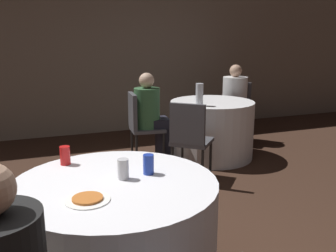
{
  "coord_description": "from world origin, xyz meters",
  "views": [
    {
      "loc": [
        -0.21,
        -2.05,
        1.56
      ],
      "look_at": [
        0.84,
        0.74,
        0.85
      ],
      "focal_mm": 40.0,
      "sensor_mm": 36.0,
      "label": 1
    }
  ],
  "objects_px": {
    "pizza_plate_near": "(88,199)",
    "soda_can_red": "(65,155)",
    "chair_far_southwest": "(190,135)",
    "chair_far_west": "(140,121)",
    "bottle_far": "(199,95)",
    "soda_can_silver": "(123,169)",
    "table_near": "(116,240)",
    "table_far": "(212,129)",
    "soda_can_blue": "(149,165)",
    "person_green_jacket": "(153,118)",
    "chair_far_northeast": "(236,106)",
    "person_white_shirt": "(233,103)"
  },
  "relations": [
    {
      "from": "soda_can_red",
      "to": "bottle_far",
      "type": "xyz_separation_m",
      "value": [
        1.73,
        1.63,
        0.07
      ]
    },
    {
      "from": "bottle_far",
      "to": "soda_can_red",
      "type": "bearing_deg",
      "value": -136.66
    },
    {
      "from": "table_far",
      "to": "pizza_plate_near",
      "type": "relative_size",
      "value": 4.63
    },
    {
      "from": "chair_far_west",
      "to": "table_far",
      "type": "bearing_deg",
      "value": 90.0
    },
    {
      "from": "person_white_shirt",
      "to": "soda_can_red",
      "type": "height_order",
      "value": "person_white_shirt"
    },
    {
      "from": "person_green_jacket",
      "to": "soda_can_red",
      "type": "relative_size",
      "value": 9.29
    },
    {
      "from": "chair_far_southwest",
      "to": "person_green_jacket",
      "type": "distance_m",
      "value": 0.81
    },
    {
      "from": "chair_far_southwest",
      "to": "chair_far_west",
      "type": "bearing_deg",
      "value": 152.88
    },
    {
      "from": "person_green_jacket",
      "to": "soda_can_blue",
      "type": "relative_size",
      "value": 9.29
    },
    {
      "from": "chair_far_southwest",
      "to": "person_green_jacket",
      "type": "height_order",
      "value": "person_green_jacket"
    },
    {
      "from": "chair_far_southwest",
      "to": "soda_can_red",
      "type": "xyz_separation_m",
      "value": [
        -1.39,
        -1.14,
        0.27
      ]
    },
    {
      "from": "table_near",
      "to": "person_green_jacket",
      "type": "relative_size",
      "value": 1.06
    },
    {
      "from": "soda_can_silver",
      "to": "bottle_far",
      "type": "height_order",
      "value": "bottle_far"
    },
    {
      "from": "person_green_jacket",
      "to": "pizza_plate_near",
      "type": "distance_m",
      "value": 2.81
    },
    {
      "from": "chair_far_southwest",
      "to": "chair_far_west",
      "type": "xyz_separation_m",
      "value": [
        -0.32,
        0.81,
        0.0
      ]
    },
    {
      "from": "soda_can_blue",
      "to": "soda_can_red",
      "type": "distance_m",
      "value": 0.58
    },
    {
      "from": "chair_far_southwest",
      "to": "soda_can_red",
      "type": "bearing_deg",
      "value": -99.22
    },
    {
      "from": "soda_can_silver",
      "to": "soda_can_red",
      "type": "height_order",
      "value": "same"
    },
    {
      "from": "chair_far_northeast",
      "to": "soda_can_blue",
      "type": "height_order",
      "value": "chair_far_northeast"
    },
    {
      "from": "soda_can_silver",
      "to": "chair_far_southwest",
      "type": "bearing_deg",
      "value": 54.24
    },
    {
      "from": "person_white_shirt",
      "to": "person_green_jacket",
      "type": "relative_size",
      "value": 1.02
    },
    {
      "from": "table_near",
      "to": "soda_can_red",
      "type": "distance_m",
      "value": 0.64
    },
    {
      "from": "table_near",
      "to": "soda_can_silver",
      "type": "relative_size",
      "value": 9.81
    },
    {
      "from": "chair_far_southwest",
      "to": "pizza_plate_near",
      "type": "distance_m",
      "value": 2.22
    },
    {
      "from": "pizza_plate_near",
      "to": "soda_can_silver",
      "type": "bearing_deg",
      "value": 42.86
    },
    {
      "from": "chair_far_west",
      "to": "soda_can_blue",
      "type": "relative_size",
      "value": 7.27
    },
    {
      "from": "soda_can_silver",
      "to": "soda_can_blue",
      "type": "height_order",
      "value": "same"
    },
    {
      "from": "chair_far_southwest",
      "to": "chair_far_west",
      "type": "distance_m",
      "value": 0.87
    },
    {
      "from": "pizza_plate_near",
      "to": "person_green_jacket",
      "type": "bearing_deg",
      "value": 64.95
    },
    {
      "from": "pizza_plate_near",
      "to": "bottle_far",
      "type": "xyz_separation_m",
      "value": [
        1.68,
        2.24,
        0.13
      ]
    },
    {
      "from": "table_near",
      "to": "pizza_plate_near",
      "type": "xyz_separation_m",
      "value": [
        -0.18,
        -0.2,
        0.38
      ]
    },
    {
      "from": "pizza_plate_near",
      "to": "soda_can_silver",
      "type": "xyz_separation_m",
      "value": [
        0.24,
        0.23,
        0.05
      ]
    },
    {
      "from": "pizza_plate_near",
      "to": "soda_can_red",
      "type": "height_order",
      "value": "soda_can_red"
    },
    {
      "from": "chair_far_northeast",
      "to": "soda_can_red",
      "type": "distance_m",
      "value": 3.71
    },
    {
      "from": "table_near",
      "to": "table_far",
      "type": "xyz_separation_m",
      "value": [
        1.79,
        2.27,
        0.0
      ]
    },
    {
      "from": "chair_far_southwest",
      "to": "pizza_plate_near",
      "type": "xyz_separation_m",
      "value": [
        -1.34,
        -1.75,
        0.22
      ]
    },
    {
      "from": "chair_far_southwest",
      "to": "soda_can_red",
      "type": "relative_size",
      "value": 7.27
    },
    {
      "from": "table_near",
      "to": "pizza_plate_near",
      "type": "height_order",
      "value": "pizza_plate_near"
    },
    {
      "from": "pizza_plate_near",
      "to": "bottle_far",
      "type": "bearing_deg",
      "value": 53.14
    },
    {
      "from": "pizza_plate_near",
      "to": "bottle_far",
      "type": "distance_m",
      "value": 2.8
    },
    {
      "from": "table_near",
      "to": "chair_far_northeast",
      "type": "distance_m",
      "value": 3.83
    },
    {
      "from": "soda_can_silver",
      "to": "table_near",
      "type": "bearing_deg",
      "value": -155.7
    },
    {
      "from": "table_far",
      "to": "bottle_far",
      "type": "distance_m",
      "value": 0.63
    },
    {
      "from": "person_white_shirt",
      "to": "soda_can_silver",
      "type": "xyz_separation_m",
      "value": [
        -2.34,
        -2.76,
        0.21
      ]
    },
    {
      "from": "chair_far_northeast",
      "to": "soda_can_red",
      "type": "height_order",
      "value": "chair_far_northeast"
    },
    {
      "from": "chair_far_west",
      "to": "person_green_jacket",
      "type": "relative_size",
      "value": 0.78
    },
    {
      "from": "table_near",
      "to": "bottle_far",
      "type": "bearing_deg",
      "value": 53.76
    },
    {
      "from": "chair_far_northeast",
      "to": "soda_can_red",
      "type": "bearing_deg",
      "value": 91.78
    },
    {
      "from": "chair_far_southwest",
      "to": "chair_far_northeast",
      "type": "bearing_deg",
      "value": 85.78
    },
    {
      "from": "chair_far_northeast",
      "to": "person_white_shirt",
      "type": "xyz_separation_m",
      "value": [
        -0.12,
        -0.1,
        0.06
      ]
    }
  ]
}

